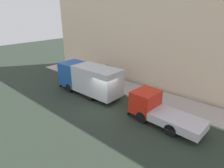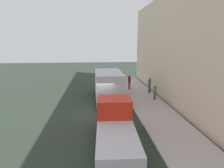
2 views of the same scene
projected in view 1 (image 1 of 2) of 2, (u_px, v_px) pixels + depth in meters
name	position (u px, v px, depth m)	size (l,w,h in m)	color
ground	(104.00, 106.00, 17.16)	(80.00, 80.00, 0.00)	#283127
sidewalk	(134.00, 90.00, 20.37)	(3.29, 30.00, 0.14)	#B1A5A2
building_facade	(148.00, 40.00, 20.02)	(0.50, 30.00, 10.22)	beige
large_utility_truck	(89.00, 78.00, 19.13)	(2.48, 7.27, 3.03)	#1F4FA6
small_flatbed_truck	(158.00, 110.00, 14.43)	(2.33, 5.74, 2.21)	red
pedestrian_walking	(86.00, 71.00, 23.72)	(0.51, 0.51, 1.71)	#50434B
pedestrian_standing	(107.00, 70.00, 23.86)	(0.42, 0.42, 1.71)	#3D4147
pedestrian_third	(122.00, 75.00, 22.19)	(0.34, 0.34, 1.58)	brown
traffic_cone_orange	(88.00, 76.00, 23.80)	(0.41, 0.41, 0.59)	orange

